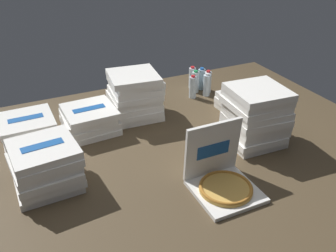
# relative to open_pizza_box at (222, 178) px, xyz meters

# --- Properties ---
(ground_plane) EXTENTS (3.20, 2.40, 0.02)m
(ground_plane) POSITION_rel_open_pizza_box_xyz_m (-0.10, 0.48, -0.09)
(ground_plane) COLOR #4C3D28
(open_pizza_box) EXTENTS (0.36, 0.37, 0.38)m
(open_pizza_box) POSITION_rel_open_pizza_box_xyz_m (0.00, 0.00, 0.00)
(open_pizza_box) COLOR white
(open_pizza_box) RESTS_ON ground_plane
(pizza_stack_right_near) EXTENTS (0.41, 0.40, 0.36)m
(pizza_stack_right_near) POSITION_rel_open_pizza_box_xyz_m (-0.13, 1.06, 0.11)
(pizza_stack_right_near) COLOR white
(pizza_stack_right_near) RESTS_ON ground_plane
(pizza_stack_center_far) EXTENTS (0.38, 0.37, 0.14)m
(pizza_stack_center_far) POSITION_rel_open_pizza_box_xyz_m (0.70, 0.76, -0.01)
(pizza_stack_center_far) COLOR white
(pizza_stack_center_far) RESTS_ON ground_plane
(pizza_stack_left_far) EXTENTS (0.40, 0.41, 0.18)m
(pizza_stack_left_far) POSITION_rel_open_pizza_box_xyz_m (-0.95, 1.03, 0.01)
(pizza_stack_left_far) COLOR white
(pizza_stack_left_far) RESTS_ON ground_plane
(pizza_stack_left_near) EXTENTS (0.41, 0.41, 0.41)m
(pizza_stack_left_near) POSITION_rel_open_pizza_box_xyz_m (0.48, 0.35, 0.13)
(pizza_stack_left_near) COLOR white
(pizza_stack_left_near) RESTS_ON ground_plane
(pizza_stack_left_mid) EXTENTS (0.40, 0.41, 0.28)m
(pizza_stack_left_mid) POSITION_rel_open_pizza_box_xyz_m (-0.91, 0.47, 0.06)
(pizza_stack_left_mid) COLOR white
(pizza_stack_left_mid) RESTS_ON ground_plane
(pizza_stack_right_mid) EXTENTS (0.39, 0.39, 0.18)m
(pizza_stack_right_mid) POSITION_rel_open_pizza_box_xyz_m (-0.52, 0.99, 0.01)
(pizza_stack_right_mid) COLOR white
(pizza_stack_right_mid) RESTS_ON ground_plane
(water_bottle_0) EXTENTS (0.06, 0.06, 0.21)m
(water_bottle_0) POSITION_rel_open_pizza_box_xyz_m (0.54, 1.36, 0.02)
(water_bottle_0) COLOR white
(water_bottle_0) RESTS_ON ground_plane
(water_bottle_1) EXTENTS (0.06, 0.06, 0.21)m
(water_bottle_1) POSITION_rel_open_pizza_box_xyz_m (0.52, 1.26, 0.02)
(water_bottle_1) COLOR white
(water_bottle_1) RESTS_ON ground_plane
(water_bottle_2) EXTENTS (0.06, 0.06, 0.21)m
(water_bottle_2) POSITION_rel_open_pizza_box_xyz_m (0.60, 1.30, 0.02)
(water_bottle_2) COLOR silver
(water_bottle_2) RESTS_ON ground_plane
(water_bottle_3) EXTENTS (0.06, 0.06, 0.21)m
(water_bottle_3) POSITION_rel_open_pizza_box_xyz_m (0.44, 1.17, 0.02)
(water_bottle_3) COLOR silver
(water_bottle_3) RESTS_ON ground_plane
(water_bottle_4) EXTENTS (0.06, 0.06, 0.21)m
(water_bottle_4) POSITION_rel_open_pizza_box_xyz_m (0.58, 1.16, 0.02)
(water_bottle_4) COLOR silver
(water_bottle_4) RESTS_ON ground_plane
(water_bottle_5) EXTENTS (0.06, 0.06, 0.21)m
(water_bottle_5) POSITION_rel_open_pizza_box_xyz_m (0.62, 1.22, 0.02)
(water_bottle_5) COLOR white
(water_bottle_5) RESTS_ON ground_plane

